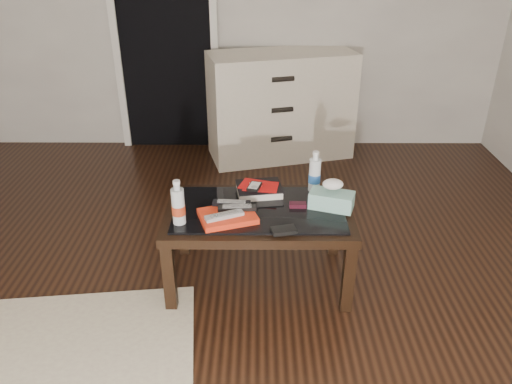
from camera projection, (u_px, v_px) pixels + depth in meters
ground at (179, 330)px, 2.50m from camera, size 5.00×5.00×0.00m
doorway at (165, 31)px, 4.21m from camera, size 0.90×0.08×2.07m
coffee_table at (259, 219)px, 2.70m from camera, size 1.00×0.60×0.46m
dresser at (281, 106)px, 4.27m from camera, size 1.29×0.79×0.90m
magazines at (228, 216)px, 2.56m from camera, size 0.33×0.29×0.03m
remote_silver at (224, 215)px, 2.52m from camera, size 0.20×0.13×0.02m
remote_black_front at (237, 208)px, 2.59m from camera, size 0.20×0.06×0.02m
remote_black_back at (232, 203)px, 2.64m from camera, size 0.20×0.06×0.02m
textbook at (259, 189)px, 2.81m from camera, size 0.28×0.23×0.05m
dvd_mailers at (257, 185)px, 2.80m from camera, size 0.22×0.19×0.01m
ipod at (254, 186)px, 2.76m from camera, size 0.09×0.12×0.02m
flip_phone at (298, 205)px, 2.68m from camera, size 0.09×0.05×0.02m
wallet at (284, 230)px, 2.45m from camera, size 0.13×0.10×0.02m
water_bottle_left at (178, 202)px, 2.48m from camera, size 0.08×0.08×0.24m
water_bottle_right at (315, 171)px, 2.80m from camera, size 0.08×0.08×0.24m
tissue_box at (332, 200)px, 2.66m from camera, size 0.26×0.19×0.09m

